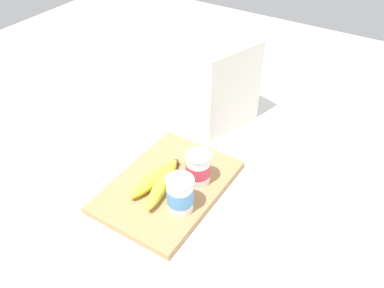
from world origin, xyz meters
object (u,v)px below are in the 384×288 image
cereal_box (227,88)px  yogurt_cup_back (180,194)px  cutting_board (168,186)px  yogurt_cup_front (198,168)px  banana_bunch (159,181)px

cereal_box → yogurt_cup_back: cereal_box is taller
cutting_board → yogurt_cup_front: (-0.05, 0.06, 0.05)m
banana_bunch → cereal_box: bearing=-180.0°
cereal_box → banana_bunch: bearing=-162.5°
yogurt_cup_front → banana_bunch: size_ratio=0.45×
yogurt_cup_back → banana_bunch: (-0.03, -0.08, -0.03)m
yogurt_cup_back → banana_bunch: yogurt_cup_back is taller
yogurt_cup_back → cutting_board: bearing=-125.6°
cereal_box → yogurt_cup_front: size_ratio=3.06×
yogurt_cup_front → banana_bunch: yogurt_cup_front is taller
yogurt_cup_front → yogurt_cup_back: bearing=8.2°
cutting_board → yogurt_cup_back: bearing=54.4°
cereal_box → yogurt_cup_back: 0.38m
cereal_box → yogurt_cup_back: (0.37, 0.08, -0.06)m
cutting_board → yogurt_cup_back: yogurt_cup_back is taller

